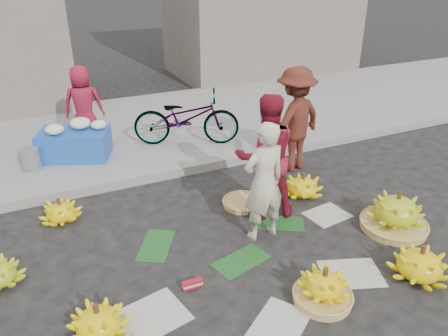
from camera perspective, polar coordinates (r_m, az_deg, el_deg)
name	(u,v)px	position (r m, az deg, el deg)	size (l,w,h in m)	color
ground	(241,249)	(5.29, 2.28, -10.57)	(80.00, 80.00, 0.00)	black
curb	(179,169)	(6.99, -5.86, -0.19)	(40.00, 0.25, 0.15)	gray
sidewalk	(144,128)	(8.86, -10.41, 5.20)	(40.00, 4.00, 0.12)	gray
newspaper_scatter	(276,291)	(4.75, 6.81, -15.71)	(3.20, 1.80, 0.00)	beige
banana_leaves	(227,242)	(5.40, 0.35, -9.66)	(2.00, 1.00, 0.00)	#184A1E
banana_bunch_0	(98,321)	(4.36, -16.12, -18.69)	(0.59, 0.59, 0.36)	yellow
banana_bunch_2	(324,288)	(4.62, 12.89, -14.98)	(0.64, 0.64, 0.42)	tan
banana_bunch_3	(420,263)	(5.23, 24.24, -11.27)	(0.76, 0.76, 0.41)	yellow
banana_bunch_4	(396,212)	(5.93, 21.55, -5.40)	(0.98, 0.98, 0.54)	tan
banana_bunch_5	(303,186)	(6.39, 10.25, -2.31)	(0.69, 0.69, 0.37)	yellow
banana_bunch_7	(61,211)	(6.12, -20.57, -5.27)	(0.67, 0.67, 0.33)	yellow
basket_spare	(243,203)	(6.13, 2.49, -4.57)	(0.56, 0.56, 0.06)	tan
incense_stack	(192,284)	(4.75, -4.15, -14.90)	(0.21, 0.07, 0.09)	#B21325
vendor_cream	(264,182)	(5.15, 5.24, -1.85)	(0.55, 0.36, 1.50)	beige
vendor_red	(266,157)	(5.60, 5.48, 1.46)	(0.81, 0.63, 1.67)	maroon
man_striped	(295,120)	(6.93, 9.22, 6.20)	(1.08, 0.62, 1.67)	maroon
flower_table	(75,142)	(7.61, -18.89, 3.25)	(1.27, 1.05, 0.64)	#1B49B0
grey_bucket	(30,159)	(7.46, -23.98, 1.12)	(0.30, 0.30, 0.34)	slate
flower_vendor	(84,105)	(8.07, -17.88, 7.89)	(0.67, 0.44, 1.37)	maroon
bicycle	(186,118)	(7.68, -4.94, 6.57)	(1.84, 0.64, 0.96)	gray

